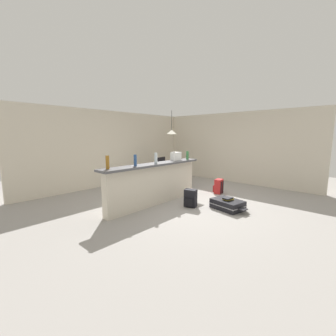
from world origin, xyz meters
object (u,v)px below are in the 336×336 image
object	(u,v)px
dining_table	(170,167)
bottle_blue	(135,160)
dining_chair_near_partition	(180,172)
book_stack	(228,198)
bottle_green	(187,155)
backpack_black	(190,198)
bottle_amber	(107,162)
suitcase_flat_black	(228,204)
bottle_white	(174,156)
backpack_red	(219,187)
bottle_clear	(156,158)
dining_chair_far_side	(159,169)
grocery_bag	(176,156)
pendant_lamp	(172,132)

from	to	relation	value
dining_table	bottle_blue	bearing A→B (deg)	-155.17
dining_chair_near_partition	book_stack	xyz separation A→B (m)	(-0.81, -2.10, -0.26)
bottle_green	backpack_black	size ratio (longest dim) A/B	0.56
bottle_amber	dining_chair_near_partition	bearing A→B (deg)	10.51
dining_chair_near_partition	suitcase_flat_black	distance (m)	2.29
bottle_amber	suitcase_flat_black	distance (m)	2.84
backpack_black	bottle_white	bearing A→B (deg)	72.42
backpack_red	bottle_clear	bearing A→B (deg)	163.45
bottle_green	dining_chair_near_partition	world-z (taller)	bottle_green
backpack_black	bottle_clear	bearing A→B (deg)	121.66
dining_chair_far_side	backpack_red	xyz separation A→B (m)	(0.14, -2.31, -0.31)
bottle_green	grocery_bag	xyz separation A→B (m)	(-0.35, 0.12, -0.01)
bottle_amber	bottle_blue	distance (m)	0.67
bottle_clear	pendant_lamp	xyz separation A→B (m)	(1.87, 1.15, 0.65)
bottle_clear	grocery_bag	world-z (taller)	bottle_clear
grocery_bag	dining_chair_near_partition	world-z (taller)	grocery_bag
bottle_white	dining_chair_far_side	xyz separation A→B (m)	(1.19, 1.72, -0.63)
suitcase_flat_black	book_stack	bearing A→B (deg)	38.76
bottle_green	bottle_blue	bearing A→B (deg)	178.09
bottle_white	bottle_green	size ratio (longest dim) A/B	1.07
suitcase_flat_black	bottle_white	bearing A→B (deg)	98.43
dining_chair_near_partition	pendant_lamp	size ratio (longest dim) A/B	1.14
bottle_white	backpack_red	world-z (taller)	bottle_white
bottle_blue	bottle_amber	bearing A→B (deg)	175.43
dining_table	grocery_bag	bearing A→B (deg)	-131.44
dining_table	dining_chair_near_partition	world-z (taller)	dining_chair_near_partition
bottle_amber	grocery_bag	size ratio (longest dim) A/B	1.05
dining_table	dining_chair_far_side	distance (m)	0.59
bottle_amber	backpack_red	bearing A→B (deg)	-12.07
backpack_black	book_stack	size ratio (longest dim) A/B	1.43
bottle_white	suitcase_flat_black	xyz separation A→B (m)	(0.22, -1.46, -1.04)
bottle_white	backpack_black	world-z (taller)	bottle_white
backpack_red	bottle_blue	bearing A→B (deg)	166.05
dining_chair_far_side	backpack_black	world-z (taller)	dining_chair_far_side
bottle_blue	pendant_lamp	bearing A→B (deg)	24.05
bottle_blue	dining_chair_near_partition	world-z (taller)	bottle_blue
bottle_green	backpack_red	world-z (taller)	bottle_green
dining_chair_far_side	suitcase_flat_black	xyz separation A→B (m)	(-0.97, -3.18, -0.41)
bottle_white	grocery_bag	xyz separation A→B (m)	(0.21, 0.11, -0.02)
dining_chair_far_side	backpack_red	bearing A→B (deg)	-86.65
dining_chair_near_partition	backpack_black	distance (m)	1.88
bottle_blue	suitcase_flat_black	size ratio (longest dim) A/B	0.29
pendant_lamp	dining_chair_far_side	bearing A→B (deg)	91.43
grocery_bag	dining_table	distance (m)	1.47
bottle_amber	bottle_clear	world-z (taller)	bottle_amber
pendant_lamp	bottle_clear	bearing A→B (deg)	-148.44
bottle_clear	grocery_bag	distance (m)	0.88
dining_table	dining_chair_far_side	bearing A→B (deg)	83.56
bottle_blue	backpack_red	distance (m)	2.82
bottle_amber	bottle_white	size ratio (longest dim) A/B	1.09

